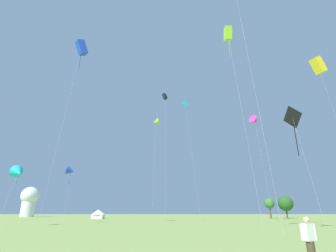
{
  "coord_description": "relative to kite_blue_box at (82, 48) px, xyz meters",
  "views": [
    {
      "loc": [
        -0.35,
        -3.26,
        1.91
      ],
      "look_at": [
        0.0,
        32.0,
        13.78
      ],
      "focal_mm": 27.2,
      "sensor_mm": 36.0,
      "label": 1
    }
  ],
  "objects": [
    {
      "name": "kite_cyan_diamond",
      "position": [
        19.89,
        17.34,
        -4.29
      ],
      "size": [
        3.31,
        1.81,
        27.37
      ],
      "color": "#1EB7CC",
      "rests_on": "ground"
    },
    {
      "name": "kite_lime_delta",
      "position": [
        13.02,
        13.65,
        -9.26
      ],
      "size": [
        1.95,
        1.79,
        21.44
      ],
      "color": "#99DB2D",
      "rests_on": "ground"
    },
    {
      "name": "person_spectator",
      "position": [
        20.33,
        -28.88,
        -28.88
      ],
      "size": [
        0.57,
        0.34,
        1.73
      ],
      "color": "#473828",
      "rests_on": "ground"
    },
    {
      "name": "observatory_dome",
      "position": [
        -35.99,
        60.91,
        -23.72
      ],
      "size": [
        6.4,
        6.4,
        10.8
      ],
      "color": "white",
      "rests_on": "ground"
    },
    {
      "name": "kite_lime_box",
      "position": [
        23.42,
        -10.66,
        -5.31
      ],
      "size": [
        1.66,
        2.62,
        25.46
      ],
      "color": "#99DB2D",
      "rests_on": "ground"
    },
    {
      "name": "tree_distant_left",
      "position": [
        45.52,
        38.47,
        -25.64
      ],
      "size": [
        2.9,
        2.9,
        5.6
      ],
      "color": "brown",
      "rests_on": "ground"
    },
    {
      "name": "festival_tent_left",
      "position": [
        -3.42,
        35.58,
        -28.38
      ],
      "size": [
        3.75,
        3.75,
        2.44
      ],
      "color": "white",
      "rests_on": "ground"
    },
    {
      "name": "kite_black_diamond",
      "position": [
        31.06,
        -9.09,
        -16.83
      ],
      "size": [
        1.57,
        2.86,
        14.63
      ],
      "color": "black",
      "rests_on": "ground"
    },
    {
      "name": "kite_cyan_delta",
      "position": [
        -5.76,
        -2.35,
        -22.59
      ],
      "size": [
        2.77,
        2.73,
        8.27
      ],
      "color": "#1EB7CC",
      "rests_on": "ground"
    },
    {
      "name": "kite_yellow_box",
      "position": [
        41.16,
        -1.26,
        -4.19
      ],
      "size": [
        2.7,
        3.26,
        27.09
      ],
      "color": "yellow",
      "rests_on": "ground"
    },
    {
      "name": "tree_distant_right",
      "position": [
        50.98,
        40.04,
        -25.57
      ],
      "size": [
        4.33,
        4.33,
        6.34
      ],
      "color": "brown",
      "rests_on": "ground"
    },
    {
      "name": "kite_magenta_delta",
      "position": [
        36.12,
        17.32,
        -7.49
      ],
      "size": [
        2.95,
        3.62,
        23.45
      ],
      "color": "#E02DA3",
      "rests_on": "ground"
    },
    {
      "name": "kite_black_box",
      "position": [
        14.88,
        17.6,
        -1.31
      ],
      "size": [
        1.44,
        2.37,
        29.37
      ],
      "color": "black",
      "rests_on": "ground"
    },
    {
      "name": "kite_blue_box",
      "position": [
        0.0,
        0.0,
        0.0
      ],
      "size": [
        3.13,
        3.65,
        31.19
      ],
      "color": "blue",
      "rests_on": "ground"
    },
    {
      "name": "kite_blue_delta",
      "position": [
        -2.46,
        8.65,
        -20.7
      ],
      "size": [
        1.77,
        2.7,
        9.93
      ],
      "color": "blue",
      "rests_on": "ground"
    }
  ]
}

